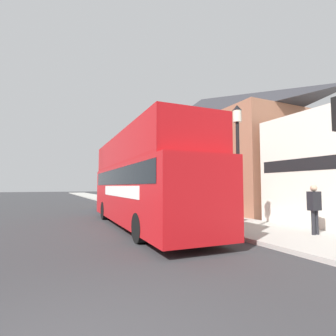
# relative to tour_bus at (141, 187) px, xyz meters

# --- Properties ---
(ground_plane) EXTENTS (144.00, 144.00, 0.00)m
(ground_plane) POSITION_rel_tour_bus_xyz_m (-3.95, 12.23, -1.82)
(ground_plane) COLOR #333335
(sidewalk) EXTENTS (3.87, 108.00, 0.14)m
(sidewalk) POSITION_rel_tour_bus_xyz_m (3.97, 9.23, -1.75)
(sidewalk) COLOR #ADAAA3
(sidewalk) RESTS_ON ground_plane
(brick_terrace_rear) EXTENTS (6.00, 19.16, 9.94)m
(brick_terrace_rear) POSITION_rel_tour_bus_xyz_m (8.90, 8.54, 3.15)
(brick_terrace_rear) COLOR #9E664C
(brick_terrace_rear) RESTS_ON ground_plane
(tour_bus) EXTENTS (2.92, 11.26, 4.17)m
(tour_bus) POSITION_rel_tour_bus_xyz_m (0.00, 0.00, 0.00)
(tour_bus) COLOR red
(tour_bus) RESTS_ON ground_plane
(parked_car_ahead_of_bus) EXTENTS (2.04, 4.40, 1.34)m
(parked_car_ahead_of_bus) POSITION_rel_tour_bus_xyz_m (0.89, 8.14, -1.19)
(parked_car_ahead_of_bus) COLOR navy
(parked_car_ahead_of_bus) RESTS_ON ground_plane
(pedestrian_second) EXTENTS (0.47, 0.26, 1.78)m
(pedestrian_second) POSITION_rel_tour_bus_xyz_m (4.69, -5.34, -0.61)
(pedestrian_second) COLOR #232328
(pedestrian_second) RESTS_ON sidewalk
(pedestrian_third) EXTENTS (0.45, 0.25, 1.73)m
(pedestrian_third) POSITION_rel_tour_bus_xyz_m (3.93, -1.70, -0.64)
(pedestrian_third) COLOR #232328
(pedestrian_third) RESTS_ON sidewalk
(lamp_post_nearest) EXTENTS (0.35, 0.35, 4.82)m
(lamp_post_nearest) POSITION_rel_tour_bus_xyz_m (2.43, -3.94, 1.63)
(lamp_post_nearest) COLOR black
(lamp_post_nearest) RESTS_ON sidewalk
(lamp_post_second) EXTENTS (0.35, 0.35, 5.08)m
(lamp_post_second) POSITION_rel_tour_bus_xyz_m (2.73, 4.75, 1.79)
(lamp_post_second) COLOR black
(lamp_post_second) RESTS_ON sidewalk
(lamp_post_third) EXTENTS (0.35, 0.35, 5.24)m
(lamp_post_third) POSITION_rel_tour_bus_xyz_m (2.59, 13.45, 1.88)
(lamp_post_third) COLOR black
(lamp_post_third) RESTS_ON sidewalk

